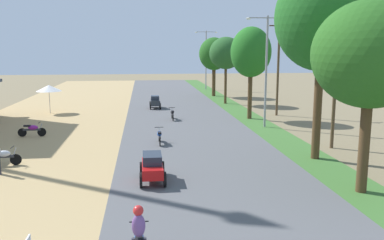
% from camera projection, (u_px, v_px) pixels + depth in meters
% --- Properties ---
extents(parked_motorbike_third, '(1.80, 0.54, 0.94)m').
position_uv_depth(parked_motorbike_third, '(3.00, 156.00, 20.21)').
color(parked_motorbike_third, black).
rests_on(parked_motorbike_third, dirt_shoulder).
extents(parked_motorbike_fourth, '(1.80, 0.54, 0.94)m').
position_uv_depth(parked_motorbike_fourth, '(32.00, 129.00, 26.89)').
color(parked_motorbike_fourth, black).
rests_on(parked_motorbike_fourth, dirt_shoulder).
extents(vendor_umbrella, '(2.20, 2.20, 2.52)m').
position_uv_depth(vendor_umbrella, '(49.00, 88.00, 36.31)').
color(vendor_umbrella, '#99999E').
rests_on(vendor_umbrella, dirt_shoulder).
extents(median_tree_nearest, '(4.49, 4.49, 7.59)m').
position_uv_depth(median_tree_nearest, '(371.00, 55.00, 15.65)').
color(median_tree_nearest, '#4C351E').
rests_on(median_tree_nearest, median_strip).
extents(median_tree_second, '(4.74, 4.74, 9.90)m').
position_uv_depth(median_tree_second, '(322.00, 18.00, 20.39)').
color(median_tree_second, '#4C351E').
rests_on(median_tree_second, median_strip).
extents(median_tree_third, '(3.28, 3.28, 7.46)m').
position_uv_depth(median_tree_third, '(251.00, 53.00, 32.97)').
color(median_tree_third, '#4C351E').
rests_on(median_tree_third, median_strip).
extents(median_tree_fourth, '(3.45, 3.45, 6.91)m').
position_uv_depth(median_tree_fourth, '(226.00, 53.00, 42.26)').
color(median_tree_fourth, '#4C351E').
rests_on(median_tree_fourth, median_strip).
extents(median_tree_fifth, '(3.59, 3.59, 7.04)m').
position_uv_depth(median_tree_fifth, '(214.00, 54.00, 49.12)').
color(median_tree_fifth, '#4C351E').
rests_on(median_tree_fifth, median_strip).
extents(streetlamp_near, '(3.16, 0.20, 8.01)m').
position_uv_depth(streetlamp_near, '(266.00, 64.00, 29.49)').
color(streetlamp_near, gray).
rests_on(streetlamp_near, median_strip).
extents(streetlamp_mid, '(3.16, 0.20, 8.15)m').
position_uv_depth(streetlamp_mid, '(206.00, 56.00, 57.35)').
color(streetlamp_mid, gray).
rests_on(streetlamp_mid, median_strip).
extents(utility_pole_near, '(1.80, 0.20, 9.23)m').
position_uv_depth(utility_pole_near, '(336.00, 66.00, 23.29)').
color(utility_pole_near, brown).
rests_on(utility_pole_near, ground).
extents(utility_pole_far, '(1.80, 0.20, 8.18)m').
position_uv_depth(utility_pole_far, '(278.00, 66.00, 35.15)').
color(utility_pole_far, brown).
rests_on(utility_pole_far, ground).
extents(car_sedan_red, '(1.10, 2.26, 1.19)m').
position_uv_depth(car_sedan_red, '(152.00, 166.00, 17.77)').
color(car_sedan_red, red).
rests_on(car_sedan_red, road_strip).
extents(car_hatchback_charcoal, '(1.04, 2.00, 1.23)m').
position_uv_depth(car_hatchback_charcoal, '(155.00, 101.00, 39.39)').
color(car_hatchback_charcoal, '#282D33').
rests_on(car_hatchback_charcoal, road_strip).
extents(motorbike_foreground_rider, '(0.54, 1.80, 1.66)m').
position_uv_depth(motorbike_foreground_rider, '(139.00, 236.00, 10.93)').
color(motorbike_foreground_rider, black).
rests_on(motorbike_foreground_rider, road_strip).
extents(motorbike_ahead_second, '(0.54, 1.80, 0.94)m').
position_uv_depth(motorbike_ahead_second, '(159.00, 136.00, 24.79)').
color(motorbike_ahead_second, black).
rests_on(motorbike_ahead_second, road_strip).
extents(motorbike_ahead_third, '(0.54, 1.80, 0.94)m').
position_uv_depth(motorbike_ahead_third, '(172.00, 114.00, 33.16)').
color(motorbike_ahead_third, black).
rests_on(motorbike_ahead_third, road_strip).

